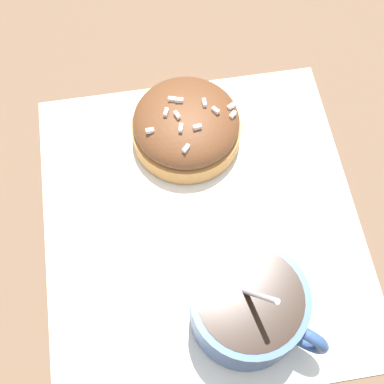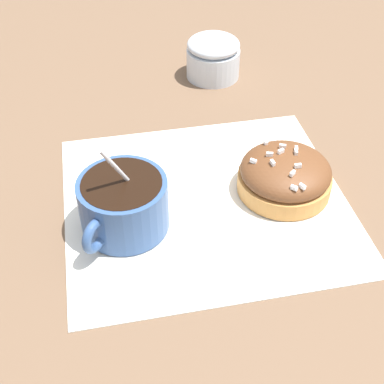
% 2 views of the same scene
% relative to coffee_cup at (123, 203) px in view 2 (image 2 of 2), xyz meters
% --- Properties ---
extents(ground_plane, '(3.00, 3.00, 0.00)m').
position_rel_coffee_cup_xyz_m(ground_plane, '(0.09, 0.01, -0.03)').
color(ground_plane, brown).
extents(paper_napkin, '(0.32, 0.30, 0.00)m').
position_rel_coffee_cup_xyz_m(paper_napkin, '(0.09, 0.01, -0.03)').
color(paper_napkin, white).
rests_on(paper_napkin, ground_plane).
extents(coffee_cup, '(0.09, 0.09, 0.10)m').
position_rel_coffee_cup_xyz_m(coffee_cup, '(0.00, 0.00, 0.00)').
color(coffee_cup, '#335184').
rests_on(coffee_cup, paper_napkin).
extents(frosted_pastry, '(0.10, 0.10, 0.05)m').
position_rel_coffee_cup_xyz_m(frosted_pastry, '(0.18, 0.00, -0.01)').
color(frosted_pastry, '#C18442').
rests_on(frosted_pastry, paper_napkin).
extents(sugar_bowl, '(0.08, 0.08, 0.06)m').
position_rel_coffee_cup_xyz_m(sugar_bowl, '(0.18, 0.26, -0.00)').
color(sugar_bowl, silver).
rests_on(sugar_bowl, ground_plane).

